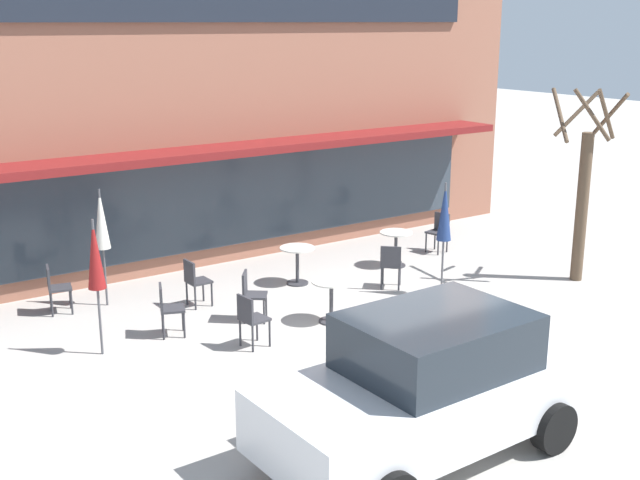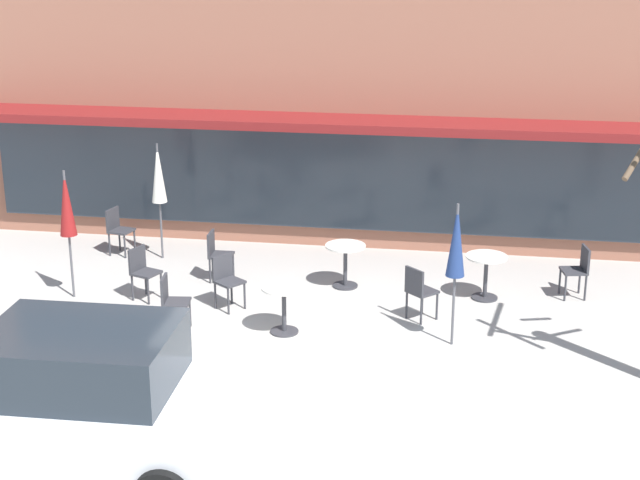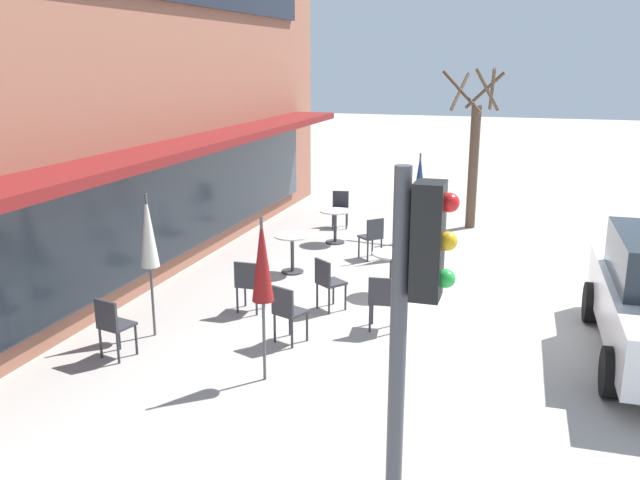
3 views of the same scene
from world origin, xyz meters
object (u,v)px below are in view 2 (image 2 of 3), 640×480
at_px(cafe_table_near_wall, 284,301).
at_px(cafe_table_by_tree, 345,258).
at_px(patio_umbrella_corner_open, 456,242).
at_px(parked_sedan, 76,401).
at_px(patio_umbrella_cream_folded, 158,174).
at_px(cafe_chair_1, 227,277).
at_px(cafe_chair_6, 217,252).
at_px(cafe_chair_0, 142,269).
at_px(cafe_chair_3, 118,227).
at_px(cafe_chair_5, 419,289).
at_px(cafe_table_streetside, 486,270).
at_px(cafe_chair_4, 171,299).
at_px(cafe_chair_2, 578,268).
at_px(patio_umbrella_green_folded, 66,204).

height_order(cafe_table_near_wall, cafe_table_by_tree, same).
distance_m(patio_umbrella_corner_open, parked_sedan, 5.96).
height_order(patio_umbrella_cream_folded, cafe_chair_1, patio_umbrella_cream_folded).
bearing_deg(cafe_chair_6, cafe_chair_0, -133.94).
height_order(cafe_chair_3, parked_sedan, parked_sedan).
relative_size(cafe_chair_1, cafe_chair_5, 1.00).
relative_size(patio_umbrella_cream_folded, cafe_chair_1, 2.47).
height_order(cafe_table_streetside, cafe_chair_3, cafe_chair_3).
height_order(patio_umbrella_corner_open, cafe_chair_4, patio_umbrella_corner_open).
bearing_deg(cafe_table_by_tree, patio_umbrella_corner_open, -48.41).
bearing_deg(cafe_chair_6, cafe_chair_4, -93.10).
distance_m(patio_umbrella_cream_folded, cafe_chair_5, 5.54).
xyz_separation_m(patio_umbrella_cream_folded, cafe_chair_2, (7.53, -0.82, -1.10)).
relative_size(cafe_chair_0, cafe_chair_4, 1.00).
relative_size(cafe_table_by_tree, patio_umbrella_cream_folded, 0.35).
distance_m(patio_umbrella_corner_open, cafe_chair_4, 4.44).
relative_size(cafe_chair_6, parked_sedan, 0.21).
bearing_deg(parked_sedan, cafe_chair_3, 106.87).
bearing_deg(cafe_chair_3, cafe_table_by_tree, -13.13).
relative_size(cafe_chair_2, cafe_chair_4, 1.00).
distance_m(cafe_chair_2, cafe_chair_5, 2.94).
xyz_separation_m(patio_umbrella_corner_open, cafe_chair_4, (-4.30, -0.16, -1.10)).
relative_size(cafe_chair_3, parked_sedan, 0.21).
bearing_deg(cafe_chair_0, cafe_chair_1, -6.59).
relative_size(patio_umbrella_corner_open, cafe_chair_1, 2.47).
xyz_separation_m(cafe_table_near_wall, cafe_chair_3, (-3.83, 3.16, 0.01)).
height_order(cafe_chair_2, cafe_chair_5, same).
xyz_separation_m(cafe_chair_0, cafe_chair_3, (-1.22, 2.14, 0.00)).
relative_size(patio_umbrella_corner_open, cafe_chair_5, 2.47).
height_order(cafe_table_streetside, patio_umbrella_green_folded, patio_umbrella_green_folded).
xyz_separation_m(cafe_table_by_tree, patio_umbrella_corner_open, (1.91, -2.15, 1.11)).
distance_m(cafe_chair_5, cafe_chair_6, 3.82).
relative_size(cafe_chair_1, parked_sedan, 0.21).
xyz_separation_m(cafe_chair_2, cafe_chair_6, (-6.19, -0.17, 0.00)).
distance_m(cafe_table_by_tree, patio_umbrella_corner_open, 3.08).
height_order(cafe_table_near_wall, cafe_chair_6, cafe_chair_6).
bearing_deg(cafe_table_by_tree, cafe_chair_0, -161.61).
bearing_deg(cafe_chair_6, cafe_table_by_tree, 1.12).
xyz_separation_m(cafe_chair_1, cafe_chair_3, (-2.70, 2.31, 0.00)).
xyz_separation_m(patio_umbrella_green_folded, cafe_chair_5, (5.82, -0.09, -1.10)).
bearing_deg(patio_umbrella_corner_open, patio_umbrella_green_folded, 171.57).
distance_m(patio_umbrella_corner_open, cafe_chair_2, 3.23).
xyz_separation_m(cafe_table_near_wall, cafe_chair_6, (-1.60, 2.07, 0.01)).
distance_m(cafe_table_near_wall, patio_umbrella_green_folded, 4.07).
distance_m(cafe_table_by_tree, cafe_chair_4, 3.33).
relative_size(cafe_table_by_tree, patio_umbrella_green_folded, 0.35).
bearing_deg(patio_umbrella_green_folded, cafe_table_near_wall, -13.42).
bearing_deg(cafe_chair_6, parked_sedan, -89.81).
xyz_separation_m(patio_umbrella_cream_folded, parked_sedan, (1.35, -7.30, -0.75)).
height_order(patio_umbrella_cream_folded, cafe_chair_6, patio_umbrella_cream_folded).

